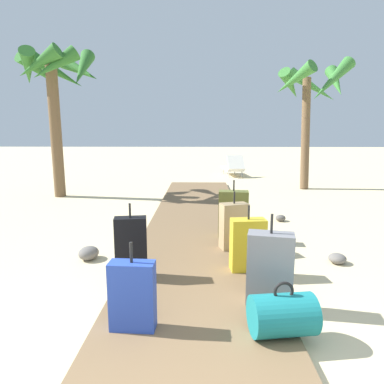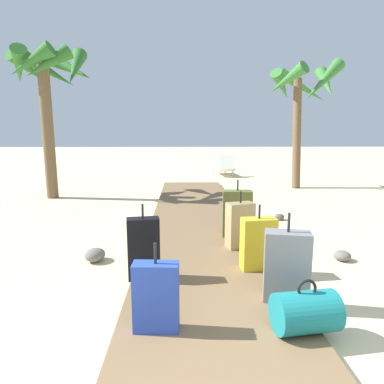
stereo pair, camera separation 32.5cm
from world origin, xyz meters
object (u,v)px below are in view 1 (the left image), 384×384
suitcase_blue (133,296)px  suitcase_black (131,247)px  duffel_bag_teal (283,315)px  palm_tree_far_right (313,91)px  suitcase_grey (270,268)px  suitcase_tan (234,226)px  suitcase_yellow (248,245)px  palm_tree_far_left (57,80)px  lounge_chair (233,167)px  suitcase_olive (233,214)px

suitcase_blue → suitcase_black: 1.01m
duffel_bag_teal → palm_tree_far_right: palm_tree_far_right is taller
suitcase_black → suitcase_grey: size_ratio=0.97×
duffel_bag_teal → suitcase_tan: 2.04m
suitcase_yellow → suitcase_tan: (-0.09, 0.74, 0.01)m
suitcase_blue → palm_tree_far_left: size_ratio=0.20×
suitcase_grey → palm_tree_far_left: palm_tree_far_left is taller
suitcase_black → palm_tree_far_right: palm_tree_far_right is taller
suitcase_tan → palm_tree_far_right: bearing=63.8°
suitcase_grey → suitcase_black: bearing=159.5°
palm_tree_far_right → lounge_chair: (-1.94, 2.72, -2.42)m
suitcase_olive → palm_tree_far_left: 5.91m
duffel_bag_teal → suitcase_grey: 0.55m
suitcase_black → suitcase_tan: bearing=38.8°
suitcase_olive → suitcase_grey: bearing=-85.7°
lounge_chair → suitcase_black: bearing=-102.1°
suitcase_black → palm_tree_far_left: (-2.75, 5.07, 2.46)m
suitcase_blue → duffel_bag_teal: suitcase_blue is taller
palm_tree_far_left → lounge_chair: 6.76m
palm_tree_far_right → palm_tree_far_left: size_ratio=0.97×
palm_tree_far_left → palm_tree_far_right: bearing=11.7°
suitcase_yellow → duffel_bag_teal: bearing=-85.5°
suitcase_grey → palm_tree_far_left: size_ratio=0.23×
suitcase_black → suitcase_olive: suitcase_olive is taller
duffel_bag_teal → palm_tree_far_left: bearing=124.2°
suitcase_grey → palm_tree_far_right: (2.50, 6.98, 2.33)m
suitcase_yellow → suitcase_olive: size_ratio=0.88×
suitcase_black → suitcase_blue: bearing=-78.1°
suitcase_tan → lounge_chair: size_ratio=0.49×
suitcase_grey → palm_tree_far_left: (-4.16, 5.60, 2.47)m
suitcase_grey → lounge_chair: (0.57, 9.69, -0.09)m
palm_tree_far_left → suitcase_black: bearing=-61.5°
suitcase_olive → suitcase_black: bearing=-130.1°
suitcase_blue → palm_tree_far_right: (3.70, 7.44, 2.38)m
suitcase_tan → palm_tree_far_left: (-3.97, 4.09, 2.49)m
duffel_bag_teal → suitcase_tan: size_ratio=0.68×
lounge_chair → suitcase_olive: bearing=-95.3°
suitcase_yellow → suitcase_black: size_ratio=0.92×
suitcase_black → lounge_chair: bearing=77.9°
suitcase_tan → suitcase_black: bearing=-141.2°
suitcase_tan → suitcase_grey: bearing=-82.8°
suitcase_black → palm_tree_far_right: 7.89m
suitcase_grey → palm_tree_far_right: 7.77m
lounge_chair → duffel_bag_teal: bearing=-93.2°
suitcase_blue → suitcase_yellow: 1.64m
palm_tree_far_left → suitcase_tan: bearing=-45.9°
suitcase_grey → palm_tree_far_left: bearing=126.6°
suitcase_blue → palm_tree_far_left: (-2.96, 6.06, 2.52)m
suitcase_tan → palm_tree_far_right: size_ratio=0.22×
suitcase_blue → lounge_chair: (1.76, 10.16, -0.04)m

